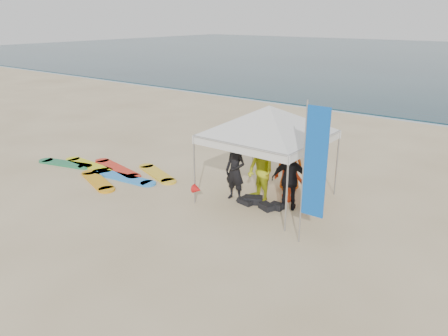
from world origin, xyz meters
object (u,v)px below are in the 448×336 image
person_yellow (260,172)px  person_orange_b (290,165)px  person_seated (320,196)px  marker_pennant (197,189)px  canopy_tent (269,106)px  person_black_a (235,171)px  person_orange_a (289,174)px  feather_flag (314,164)px  person_black_b (290,180)px  surfboard_spread (108,171)px

person_yellow → person_orange_b: (0.31, 1.32, -0.08)m
person_seated → marker_pennant: (-3.15, -1.96, 0.05)m
person_seated → canopy_tent: size_ratio=0.19×
person_orange_b → canopy_tent: bearing=49.2°
person_yellow → person_black_a: bearing=-126.0°
person_orange_a → canopy_tent: canopy_tent is taller
person_orange_a → marker_pennant: size_ratio=2.78×
person_orange_b → feather_flag: 3.98m
person_black_b → person_seated: 1.04m
person_seated → surfboard_spread: size_ratio=0.15×
person_orange_b → person_seated: 1.78m
feather_flag → surfboard_spread: size_ratio=0.65×
person_black_b → canopy_tent: size_ratio=0.42×
person_yellow → person_orange_a: size_ratio=1.06×
person_black_a → person_seated: size_ratio=2.15×
person_black_a → person_seated: 2.69m
person_black_b → person_orange_b: size_ratio=1.09×
person_black_b → marker_pennant: person_black_b is taller
person_seated → marker_pennant: size_ratio=1.38×
canopy_tent → feather_flag: 3.23m
person_black_a → feather_flag: 3.67m
person_orange_b → person_yellow: bearing=46.8°
person_orange_b → person_black_a: bearing=31.2°
person_black_b → person_black_a: bearing=-10.9°
person_orange_a → marker_pennant: bearing=50.3°
person_seated → marker_pennant: 3.71m
canopy_tent → surfboard_spread: canopy_tent is taller
person_black_b → person_seated: size_ratio=2.14×
marker_pennant → surfboard_spread: marker_pennant is taller
person_black_b → person_yellow: bearing=-25.9°
person_yellow → person_orange_a: 0.90m
person_black_a → marker_pennant: bearing=-122.5°
person_seated → feather_flag: feather_flag is taller
person_yellow → feather_flag: feather_flag is taller
surfboard_spread → person_yellow: bearing=12.2°
person_orange_b → person_seated: person_orange_b is taller
person_orange_b → marker_pennant: person_orange_b is taller
canopy_tent → marker_pennant: 3.34m
person_black_b → surfboard_spread: person_black_b is taller
person_yellow → person_orange_b: person_yellow is taller
person_orange_b → feather_flag: size_ratio=0.47×
person_seated → surfboard_spread: person_seated is taller
person_seated → person_black_a: bearing=89.2°
person_black_a → person_black_b: size_ratio=1.00×
person_yellow → person_orange_b: size_ratio=1.09×
person_black_a → person_black_b: 1.78m
person_yellow → person_orange_b: bearing=97.4°
person_orange_a → marker_pennant: (-2.07, -1.98, -0.39)m
feather_flag → person_orange_a: bearing=130.0°
canopy_tent → marker_pennant: size_ratio=7.13×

